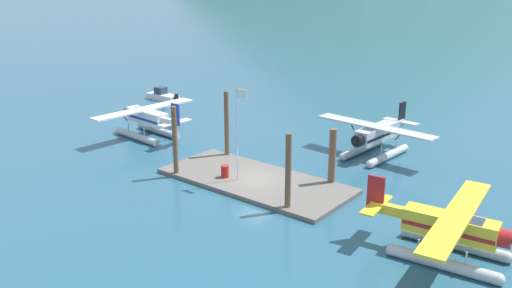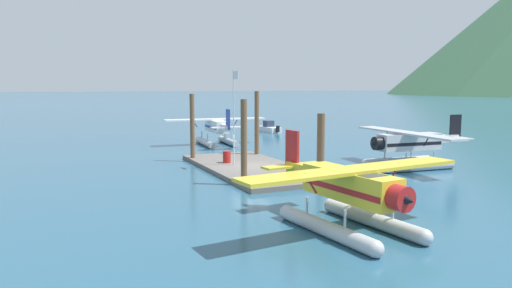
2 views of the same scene
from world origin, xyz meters
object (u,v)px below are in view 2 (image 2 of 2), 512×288
Objects in this scene: fuel_drum at (227,157)px; boat_white_open_west at (269,128)px; seaplane_yellow_stbd_aft at (350,194)px; seaplane_white_port_fwd at (216,130)px; flagpole at (234,107)px; seaplane_silver_bow_right at (409,147)px.

boat_white_open_west reaches higher than fuel_drum.
fuel_drum is 16.77m from seaplane_yellow_stbd_aft.
flagpole is at bearing -14.24° from seaplane_white_port_fwd.
flagpole reaches higher than seaplane_silver_bow_right.
fuel_drum is (-1.21, -0.14, -3.78)m from flagpole.
flagpole is 13.03m from seaplane_silver_bow_right.
flagpole is at bearing 6.45° from fuel_drum.
fuel_drum is at bearing -116.68° from seaplane_silver_bow_right.
seaplane_white_port_fwd is at bearing 165.76° from flagpole.
seaplane_white_port_fwd reaches higher than fuel_drum.
boat_white_open_west is at bearing 174.57° from seaplane_silver_bow_right.
flagpole is 14.81m from seaplane_white_port_fwd.
flagpole is at bearing -30.86° from boat_white_open_west.
fuel_drum is at bearing -16.08° from seaplane_white_port_fwd.
seaplane_white_port_fwd is at bearing -156.51° from seaplane_silver_bow_right.
flagpole is 0.66× the size of seaplane_white_port_fwd.
seaplane_white_port_fwd is (-18.84, -8.19, 0.00)m from seaplane_silver_bow_right.
seaplane_yellow_stbd_aft is 29.94m from seaplane_white_port_fwd.
fuel_drum is at bearing -32.40° from boat_white_open_west.
fuel_drum is 13.41m from seaplane_white_port_fwd.
seaplane_silver_bow_right is 29.23m from boat_white_open_west.
seaplane_yellow_stbd_aft is 42.77m from boat_white_open_west.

